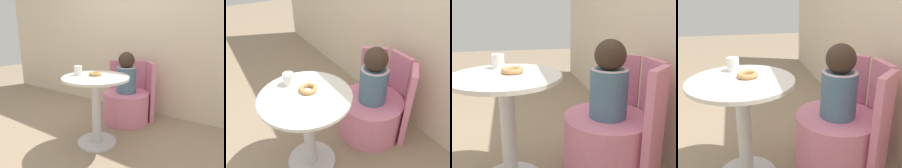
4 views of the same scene
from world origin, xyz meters
TOP-DOWN VIEW (x-y plane):
  - ground_plane at (0.00, 0.00)m, footprint 12.00×12.00m
  - back_wall at (0.00, 1.13)m, footprint 6.00×0.06m
  - round_table at (0.04, -0.02)m, footprint 0.67×0.67m
  - tub_chair at (0.01, 0.65)m, footprint 0.59×0.59m
  - booth_backrest at (0.01, 0.89)m, footprint 0.69×0.25m
  - child_figure at (0.01, 0.65)m, footprint 0.25×0.25m
  - donut at (-0.00, 0.03)m, footprint 0.14×0.14m
  - cup at (-0.15, -0.06)m, footprint 0.08×0.08m

SIDE VIEW (x-z plane):
  - ground_plane at x=0.00m, z-range 0.00..0.00m
  - tub_chair at x=0.01m, z-range 0.00..0.39m
  - booth_backrest at x=0.01m, z-range 0.00..0.77m
  - round_table at x=0.04m, z-range 0.14..0.86m
  - child_figure at x=0.01m, z-range 0.38..0.90m
  - donut at x=0.00m, z-range 0.72..0.76m
  - cup at x=-0.15m, z-range 0.72..0.82m
  - back_wall at x=0.00m, z-range 0.00..2.40m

